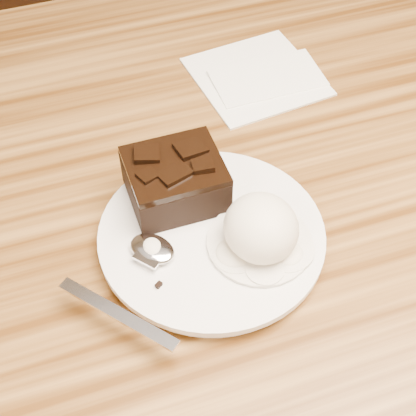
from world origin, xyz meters
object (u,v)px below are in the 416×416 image
object	(u,v)px
dining_table	(267,357)
napkin	(256,76)
plate	(212,238)
spoon	(152,250)
ice_cream_scoop	(261,228)
brownie	(175,183)

from	to	relation	value
dining_table	napkin	world-z (taller)	napkin
dining_table	plate	size ratio (longest dim) A/B	5.83
dining_table	spoon	size ratio (longest dim) A/B	7.07
spoon	plate	bearing A→B (deg)	-34.47
plate	ice_cream_scoop	distance (m)	0.05
ice_cream_scoop	spoon	world-z (taller)	ice_cream_scoop
plate	napkin	xyz separation A→B (m)	(0.13, 0.21, -0.01)
ice_cream_scoop	spoon	distance (m)	0.10
dining_table	plate	xyz separation A→B (m)	(-0.10, -0.05, 0.38)
ice_cream_scoop	brownie	bearing A→B (deg)	124.44
brownie	ice_cream_scoop	bearing A→B (deg)	-55.56
brownie	spoon	world-z (taller)	brownie
ice_cream_scoop	dining_table	bearing A→B (deg)	47.68
ice_cream_scoop	napkin	world-z (taller)	ice_cream_scoop
plate	spoon	size ratio (longest dim) A/B	1.21
plate	brownie	size ratio (longest dim) A/B	2.41
brownie	napkin	bearing A→B (deg)	47.39
brownie	spoon	distance (m)	0.07
plate	brownie	world-z (taller)	brownie
brownie	plate	bearing A→B (deg)	-71.14
ice_cream_scoop	spoon	bearing A→B (deg)	166.74
dining_table	ice_cream_scoop	size ratio (longest dim) A/B	17.29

